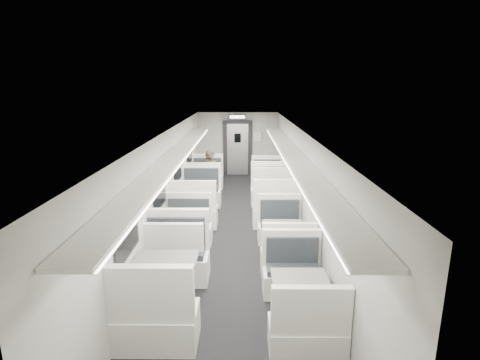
{
  "coord_description": "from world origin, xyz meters",
  "views": [
    {
      "loc": [
        0.16,
        -8.21,
        3.36
      ],
      "look_at": [
        0.12,
        0.43,
        1.18
      ],
      "focal_mm": 28.0,
      "sensor_mm": 36.0,
      "label": 1
    }
  ],
  "objects_px": {
    "booth_right_d": "(299,297)",
    "booth_left_c": "(183,241)",
    "booth_left_d": "(166,282)",
    "booth_left_b": "(198,200)",
    "passenger": "(211,176)",
    "booth_left_a": "(205,183)",
    "booth_right_b": "(273,199)",
    "exit_sign": "(237,117)",
    "vestibule_door": "(238,148)",
    "booth_right_c": "(283,239)",
    "booth_right_a": "(268,184)"
  },
  "relations": [
    {
      "from": "booth_right_d",
      "to": "booth_left_c",
      "type": "bearing_deg",
      "value": 134.71
    },
    {
      "from": "booth_left_d",
      "to": "booth_right_d",
      "type": "xyz_separation_m",
      "value": [
        2.0,
        -0.3,
        -0.06
      ]
    },
    {
      "from": "booth_left_b",
      "to": "passenger",
      "type": "relative_size",
      "value": 1.49
    },
    {
      "from": "booth_left_a",
      "to": "booth_right_b",
      "type": "distance_m",
      "value": 2.78
    },
    {
      "from": "booth_left_a",
      "to": "exit_sign",
      "type": "distance_m",
      "value": 3.04
    },
    {
      "from": "booth_left_a",
      "to": "passenger",
      "type": "xyz_separation_m",
      "value": [
        0.24,
        -0.63,
        0.38
      ]
    },
    {
      "from": "booth_left_a",
      "to": "booth_left_b",
      "type": "distance_m",
      "value": 1.99
    },
    {
      "from": "booth_right_b",
      "to": "vestibule_door",
      "type": "height_order",
      "value": "vestibule_door"
    },
    {
      "from": "booth_left_a",
      "to": "booth_right_c",
      "type": "bearing_deg",
      "value": -65.91
    },
    {
      "from": "booth_left_a",
      "to": "booth_right_c",
      "type": "xyz_separation_m",
      "value": [
        2.0,
        -4.47,
        -0.03
      ]
    },
    {
      "from": "booth_left_a",
      "to": "booth_right_d",
      "type": "relative_size",
      "value": 1.06
    },
    {
      "from": "booth_left_c",
      "to": "booth_right_b",
      "type": "relative_size",
      "value": 0.89
    },
    {
      "from": "booth_left_a",
      "to": "booth_left_b",
      "type": "height_order",
      "value": "booth_left_b"
    },
    {
      "from": "booth_left_a",
      "to": "booth_left_b",
      "type": "xyz_separation_m",
      "value": [
        0.0,
        -1.99,
        0.03
      ]
    },
    {
      "from": "booth_right_c",
      "to": "booth_left_c",
      "type": "bearing_deg",
      "value": -176.67
    },
    {
      "from": "booth_right_c",
      "to": "booth_right_d",
      "type": "height_order",
      "value": "booth_right_d"
    },
    {
      "from": "booth_right_b",
      "to": "passenger",
      "type": "distance_m",
      "value": 2.22
    },
    {
      "from": "booth_left_b",
      "to": "booth_right_d",
      "type": "distance_m",
      "value": 5.03
    },
    {
      "from": "booth_left_b",
      "to": "exit_sign",
      "type": "height_order",
      "value": "exit_sign"
    },
    {
      "from": "booth_right_c",
      "to": "exit_sign",
      "type": "relative_size",
      "value": 3.16
    },
    {
      "from": "booth_left_b",
      "to": "booth_right_a",
      "type": "bearing_deg",
      "value": 43.13
    },
    {
      "from": "booth_right_c",
      "to": "vestibule_door",
      "type": "xyz_separation_m",
      "value": [
        -1.0,
        7.11,
        0.69
      ]
    },
    {
      "from": "booth_left_a",
      "to": "exit_sign",
      "type": "bearing_deg",
      "value": 65.04
    },
    {
      "from": "booth_left_d",
      "to": "exit_sign",
      "type": "xyz_separation_m",
      "value": [
        1.0,
        8.45,
        1.86
      ]
    },
    {
      "from": "booth_right_d",
      "to": "booth_left_a",
      "type": "bearing_deg",
      "value": 106.83
    },
    {
      "from": "booth_right_a",
      "to": "booth_right_b",
      "type": "relative_size",
      "value": 0.89
    },
    {
      "from": "booth_right_b",
      "to": "booth_left_d",
      "type": "bearing_deg",
      "value": -114.57
    },
    {
      "from": "booth_left_d",
      "to": "exit_sign",
      "type": "relative_size",
      "value": 3.77
    },
    {
      "from": "vestibule_door",
      "to": "booth_right_a",
      "type": "bearing_deg",
      "value": -70.05
    },
    {
      "from": "booth_left_a",
      "to": "booth_right_a",
      "type": "xyz_separation_m",
      "value": [
        2.0,
        -0.12,
        -0.01
      ]
    },
    {
      "from": "booth_left_a",
      "to": "passenger",
      "type": "distance_m",
      "value": 0.77
    },
    {
      "from": "booth_right_a",
      "to": "booth_right_d",
      "type": "relative_size",
      "value": 1.04
    },
    {
      "from": "booth_right_b",
      "to": "vestibule_door",
      "type": "bearing_deg",
      "value": 102.35
    },
    {
      "from": "booth_left_b",
      "to": "booth_right_c",
      "type": "relative_size",
      "value": 1.15
    },
    {
      "from": "booth_left_d",
      "to": "booth_right_d",
      "type": "relative_size",
      "value": 1.18
    },
    {
      "from": "booth_left_b",
      "to": "booth_right_b",
      "type": "relative_size",
      "value": 0.98
    },
    {
      "from": "booth_right_b",
      "to": "exit_sign",
      "type": "relative_size",
      "value": 3.72
    },
    {
      "from": "booth_left_d",
      "to": "booth_right_b",
      "type": "height_order",
      "value": "booth_left_d"
    },
    {
      "from": "booth_left_b",
      "to": "exit_sign",
      "type": "xyz_separation_m",
      "value": [
        1.0,
        4.14,
        1.88
      ]
    },
    {
      "from": "booth_right_c",
      "to": "booth_right_d",
      "type": "relative_size",
      "value": 0.99
    },
    {
      "from": "booth_right_a",
      "to": "exit_sign",
      "type": "bearing_deg",
      "value": 113.81
    },
    {
      "from": "booth_right_d",
      "to": "exit_sign",
      "type": "distance_m",
      "value": 9.02
    },
    {
      "from": "booth_left_c",
      "to": "exit_sign",
      "type": "distance_m",
      "value": 7.08
    },
    {
      "from": "booth_right_c",
      "to": "vestibule_door",
      "type": "height_order",
      "value": "vestibule_door"
    },
    {
      "from": "vestibule_door",
      "to": "booth_left_c",
      "type": "bearing_deg",
      "value": -97.88
    },
    {
      "from": "booth_left_c",
      "to": "booth_left_d",
      "type": "height_order",
      "value": "booth_left_d"
    },
    {
      "from": "booth_left_d",
      "to": "booth_right_a",
      "type": "distance_m",
      "value": 6.5
    },
    {
      "from": "booth_left_d",
      "to": "booth_right_a",
      "type": "bearing_deg",
      "value": 72.09
    },
    {
      "from": "booth_left_c",
      "to": "booth_right_c",
      "type": "bearing_deg",
      "value": 3.33
    },
    {
      "from": "booth_right_d",
      "to": "vestibule_door",
      "type": "height_order",
      "value": "vestibule_door"
    }
  ]
}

